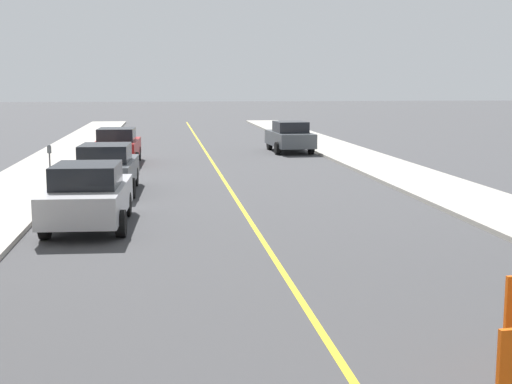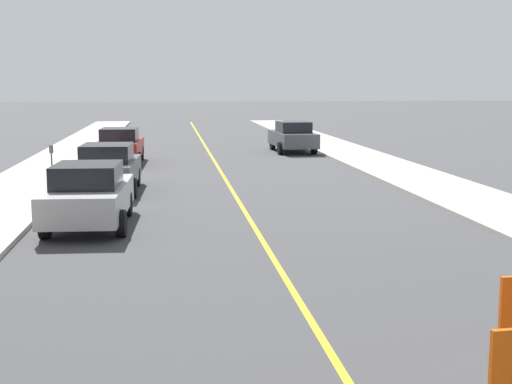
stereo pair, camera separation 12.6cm
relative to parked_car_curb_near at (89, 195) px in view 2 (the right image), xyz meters
The scene contains 8 objects.
lane_stripe 11.51m from the parked_car_curb_near, 69.36° to the left, with size 0.12×74.39×0.01m.
sidewalk_left 11.16m from the parked_car_curb_near, 105.19° to the left, with size 2.99×74.39×0.13m.
sidewalk_right 15.41m from the parked_car_curb_near, 44.30° to the left, with size 2.99×74.39×0.13m.
parked_car_curb_near is the anchor object (origin of this frame).
parked_car_curb_mid 5.67m from the parked_car_curb_near, 89.95° to the left, with size 1.99×4.37×1.59m.
parked_car_curb_far 14.07m from the parked_car_curb_near, 90.60° to the left, with size 1.96×4.36×1.59m.
parked_car_opposite_side 20.37m from the parked_car_curb_near, 65.75° to the left, with size 2.01×4.38×1.59m.
parking_meter_far_curb 6.04m from the parked_car_curb_near, 107.11° to the left, with size 0.12×0.11×1.45m.
Camera 2 is at (-2.07, 8.75, 3.52)m, focal length 50.00 mm.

